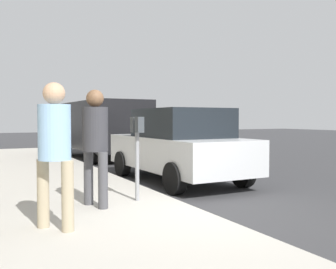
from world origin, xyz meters
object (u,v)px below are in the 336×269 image
Objects in this scene: parking_meter at (137,140)px; pedestrian_bystander at (55,142)px; parked_sedan_near at (178,145)px; pedestrian_at_meter at (95,137)px; parked_van_far at (102,126)px.

pedestrian_bystander is at bearing 125.32° from parking_meter.
parking_meter is 2.98m from parked_sedan_near.
pedestrian_at_meter reaches higher than pedestrian_bystander.
parked_van_far reaches higher than pedestrian_bystander.
parking_meter is 0.32× the size of parked_sedan_near.
pedestrian_bystander is at bearing -146.90° from pedestrian_at_meter.
pedestrian_at_meter is 0.41× the size of parked_sedan_near.
parked_sedan_near is 0.84× the size of parked_van_far.
parking_meter is 8.61m from parked_van_far.
parking_meter is 0.76m from pedestrian_at_meter.
parked_van_far is at bearing 54.29° from pedestrian_at_meter.
parked_sedan_near is at bearing -179.99° from parked_van_far.
pedestrian_bystander is 10.12m from parked_van_far.
parked_sedan_near is at bearing 22.38° from pedestrian_at_meter.
pedestrian_at_meter is 8.92m from parked_van_far.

